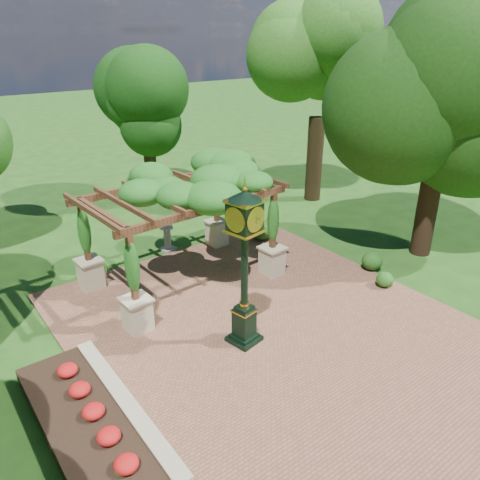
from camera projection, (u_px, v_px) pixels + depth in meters
ground at (297, 347)px, 12.37m from camera, size 120.00×120.00×0.00m
brick_plaza at (272, 328)px, 13.09m from camera, size 10.00×12.00×0.04m
border_wall at (126, 407)px, 10.13m from camera, size 0.35×5.00×0.40m
flower_bed at (86, 427)px, 9.64m from camera, size 1.50×5.00×0.36m
pedestal_clock at (245, 255)px, 11.52m from camera, size 0.99×0.99×4.31m
pergola at (180, 193)px, 14.39m from camera, size 6.12×4.03×3.74m
sundial at (167, 240)px, 17.63m from camera, size 0.62×0.62×0.95m
shrub_front at (385, 279)px, 15.11m from camera, size 0.70×0.70×0.50m
shrub_mid at (372, 261)px, 16.17m from camera, size 0.77×0.77×0.64m
shrub_back at (261, 229)px, 18.49m from camera, size 0.94×0.94×0.84m
tree_north at (146, 104)px, 21.84m from camera, size 3.44×3.44×6.54m
tree_east_far at (322, 46)px, 20.33m from camera, size 4.48×4.48×10.26m
tree_east_near at (447, 97)px, 15.27m from camera, size 5.11×5.11×8.24m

